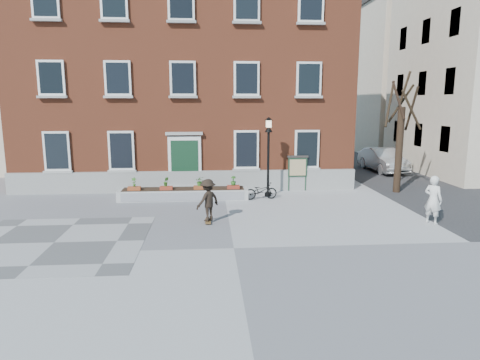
{
  "coord_description": "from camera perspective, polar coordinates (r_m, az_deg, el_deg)",
  "views": [
    {
      "loc": [
        -0.79,
        -13.17,
        4.69
      ],
      "look_at": [
        0.5,
        4.0,
        1.5
      ],
      "focal_mm": 32.0,
      "sensor_mm": 36.0,
      "label": 1
    }
  ],
  "objects": [
    {
      "name": "ground",
      "position": [
        14.0,
        -0.82,
        -9.08
      ],
      "size": [
        100.0,
        100.0,
        0.0
      ],
      "primitive_type": "plane",
      "color": "#9C9C9F",
      "rests_on": "ground"
    },
    {
      "name": "planter_assembly",
      "position": [
        20.85,
        -7.5,
        -1.73
      ],
      "size": [
        6.2,
        1.12,
        1.15
      ],
      "color": "beige",
      "rests_on": "ground"
    },
    {
      "name": "lamp_post",
      "position": [
        21.02,
        3.81,
        4.6
      ],
      "size": [
        0.4,
        0.4,
        3.93
      ],
      "color": "black",
      "rests_on": "ground"
    },
    {
      "name": "bicycle",
      "position": [
        20.65,
        2.81,
        -1.44
      ],
      "size": [
        1.68,
        0.86,
        0.84
      ],
      "primitive_type": "imported",
      "rotation": [
        0.0,
        0.0,
        1.76
      ],
      "color": "black",
      "rests_on": "ground"
    },
    {
      "name": "checker_patch",
      "position": [
        15.81,
        -23.54,
        -7.65
      ],
      "size": [
        6.0,
        6.0,
        0.01
      ],
      "primitive_type": "cube",
      "color": "#525355",
      "rests_on": "ground"
    },
    {
      "name": "bare_tree",
      "position": [
        23.41,
        20.55,
        5.18
      ],
      "size": [
        1.83,
        1.83,
        6.16
      ],
      "color": "#312216",
      "rests_on": "ground"
    },
    {
      "name": "brick_building",
      "position": [
        27.22,
        -7.05,
        13.82
      ],
      "size": [
        18.4,
        10.85,
        12.6
      ],
      "color": "brown",
      "rests_on": "ground"
    },
    {
      "name": "notice_board",
      "position": [
        22.69,
        7.68,
        1.72
      ],
      "size": [
        1.1,
        0.16,
        1.87
      ],
      "color": "#1B3724",
      "rests_on": "ground"
    },
    {
      "name": "bystander",
      "position": [
        18.06,
        24.35,
        -2.42
      ],
      "size": [
        0.76,
        0.83,
        1.89
      ],
      "primitive_type": "imported",
      "rotation": [
        0.0,
        0.0,
        2.17
      ],
      "color": "silver",
      "rests_on": "ground"
    },
    {
      "name": "skateboarder",
      "position": [
        16.66,
        -4.32,
        -2.7
      ],
      "size": [
        1.21,
        1.17,
        1.73
      ],
      "color": "brown",
      "rests_on": "ground"
    },
    {
      "name": "side_street",
      "position": [
        38.0,
        26.05,
        12.98
      ],
      "size": [
        15.2,
        36.0,
        14.5
      ],
      "color": "#363638",
      "rests_on": "ground"
    },
    {
      "name": "parked_car",
      "position": [
        30.32,
        18.5,
        2.56
      ],
      "size": [
        1.91,
        4.84,
        1.57
      ],
      "primitive_type": "imported",
      "rotation": [
        0.0,
        0.0,
        0.05
      ],
      "color": "#B7BABC",
      "rests_on": "ground"
    }
  ]
}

